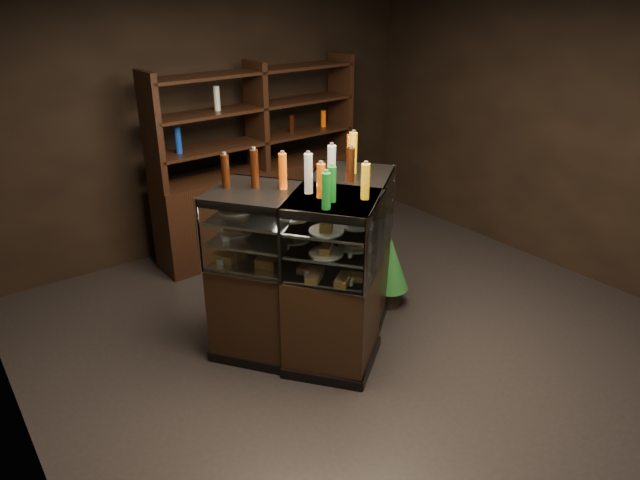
# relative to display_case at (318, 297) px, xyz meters

# --- Properties ---
(ground) EXTENTS (5.00, 5.00, 0.00)m
(ground) POSITION_rel_display_case_xyz_m (0.39, -0.08, -0.46)
(ground) COLOR black
(ground) RESTS_ON ground
(room_shell) EXTENTS (5.02, 5.02, 3.01)m
(room_shell) POSITION_rel_display_case_xyz_m (0.39, -0.08, 1.48)
(room_shell) COLOR black
(room_shell) RESTS_ON ground
(display_case) EXTENTS (1.70, 1.37, 1.36)m
(display_case) POSITION_rel_display_case_xyz_m (0.00, 0.00, 0.00)
(display_case) COLOR black
(display_case) RESTS_ON ground
(food_display) EXTENTS (1.33, 1.02, 0.42)m
(food_display) POSITION_rel_display_case_xyz_m (-0.00, -0.00, 0.57)
(food_display) COLOR #B48440
(food_display) RESTS_ON display_case
(bottles_top) EXTENTS (1.16, 0.88, 0.30)m
(bottles_top) POSITION_rel_display_case_xyz_m (0.00, 0.00, 1.03)
(bottles_top) COLOR #0F38B2
(bottles_top) RESTS_ON display_case
(potted_conifer) EXTENTS (0.35, 0.35, 0.74)m
(potted_conifer) POSITION_rel_display_case_xyz_m (0.91, 0.16, -0.03)
(potted_conifer) COLOR black
(potted_conifer) RESTS_ON ground
(back_shelving) EXTENTS (2.35, 0.52, 2.00)m
(back_shelving) POSITION_rel_display_case_xyz_m (0.67, 1.97, 0.15)
(back_shelving) COLOR black
(back_shelving) RESTS_ON ground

